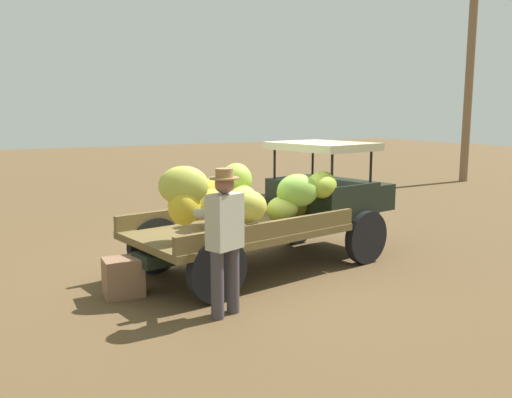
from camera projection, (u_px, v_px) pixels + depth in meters
name	position (u px, v px, depth m)	size (l,w,h in m)	color
ground_plane	(244.00, 267.00, 8.19)	(60.00, 60.00, 0.00)	brown
truck	(283.00, 205.00, 8.15)	(4.61, 2.31, 1.85)	black
farmer	(224.00, 233.00, 6.10)	(0.55, 0.51, 1.71)	#423C42
wooden_crate	(123.00, 277.00, 6.87)	(0.48, 0.39, 0.49)	#886247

